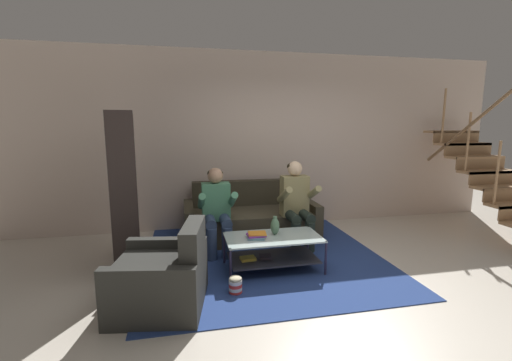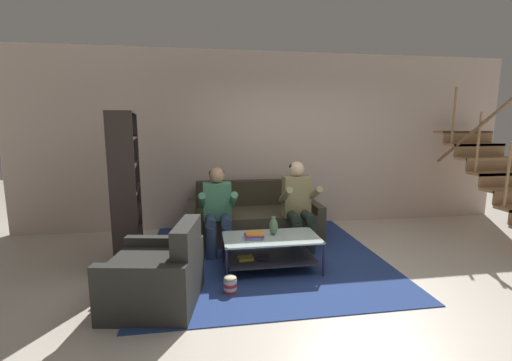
{
  "view_description": "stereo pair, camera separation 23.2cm",
  "coord_description": "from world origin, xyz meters",
  "px_view_note": "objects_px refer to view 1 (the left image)",
  "views": [
    {
      "loc": [
        -1.41,
        -3.23,
        1.73
      ],
      "look_at": [
        -0.51,
        1.0,
        1.01
      ],
      "focal_mm": 24.0,
      "sensor_mm": 36.0,
      "label": 1
    },
    {
      "loc": [
        -1.19,
        -3.27,
        1.73
      ],
      "look_at": [
        -0.51,
        1.0,
        1.01
      ],
      "focal_mm": 24.0,
      "sensor_mm": 36.0,
      "label": 2
    }
  ],
  "objects_px": {
    "couch": "(250,219)",
    "book_stack": "(256,235)",
    "vase": "(275,226)",
    "popcorn_tub": "(235,285)",
    "person_seated_right": "(297,201)",
    "coffee_table": "(272,248)",
    "bookshelf": "(122,204)",
    "armchair": "(163,279)",
    "person_seated_left": "(217,207)"
  },
  "relations": [
    {
      "from": "person_seated_right",
      "to": "popcorn_tub",
      "type": "distance_m",
      "value": 1.71
    },
    {
      "from": "coffee_table",
      "to": "bookshelf",
      "type": "distance_m",
      "value": 1.89
    },
    {
      "from": "person_seated_left",
      "to": "popcorn_tub",
      "type": "height_order",
      "value": "person_seated_left"
    },
    {
      "from": "person_seated_right",
      "to": "person_seated_left",
      "type": "bearing_deg",
      "value": -179.7
    },
    {
      "from": "couch",
      "to": "person_seated_left",
      "type": "relative_size",
      "value": 1.73
    },
    {
      "from": "vase",
      "to": "armchair",
      "type": "distance_m",
      "value": 1.47
    },
    {
      "from": "person_seated_left",
      "to": "bookshelf",
      "type": "xyz_separation_m",
      "value": [
        -1.16,
        -0.19,
        0.14
      ]
    },
    {
      "from": "vase",
      "to": "bookshelf",
      "type": "relative_size",
      "value": 0.12
    },
    {
      "from": "popcorn_tub",
      "to": "coffee_table",
      "type": "bearing_deg",
      "value": 43.67
    },
    {
      "from": "person_seated_left",
      "to": "coffee_table",
      "type": "xyz_separation_m",
      "value": [
        0.58,
        -0.71,
        -0.35
      ]
    },
    {
      "from": "bookshelf",
      "to": "popcorn_tub",
      "type": "xyz_separation_m",
      "value": [
        1.23,
        -1.02,
        -0.68
      ]
    },
    {
      "from": "person_seated_right",
      "to": "bookshelf",
      "type": "relative_size",
      "value": 0.65
    },
    {
      "from": "couch",
      "to": "popcorn_tub",
      "type": "relative_size",
      "value": 10.74
    },
    {
      "from": "person_seated_left",
      "to": "vase",
      "type": "bearing_deg",
      "value": -44.93
    },
    {
      "from": "couch",
      "to": "bookshelf",
      "type": "xyz_separation_m",
      "value": [
        -1.73,
        -0.76,
        0.5
      ]
    },
    {
      "from": "couch",
      "to": "book_stack",
      "type": "distance_m",
      "value": 1.31
    },
    {
      "from": "coffee_table",
      "to": "bookshelf",
      "type": "bearing_deg",
      "value": 163.33
    },
    {
      "from": "book_stack",
      "to": "bookshelf",
      "type": "distance_m",
      "value": 1.68
    },
    {
      "from": "popcorn_tub",
      "to": "person_seated_left",
      "type": "bearing_deg",
      "value": 93.17
    },
    {
      "from": "armchair",
      "to": "bookshelf",
      "type": "bearing_deg",
      "value": 114.71
    },
    {
      "from": "bookshelf",
      "to": "popcorn_tub",
      "type": "relative_size",
      "value": 10.11
    },
    {
      "from": "armchair",
      "to": "book_stack",
      "type": "bearing_deg",
      "value": 29.66
    },
    {
      "from": "person_seated_right",
      "to": "couch",
      "type": "bearing_deg",
      "value": 134.98
    },
    {
      "from": "person_seated_left",
      "to": "vase",
      "type": "relative_size",
      "value": 5.08
    },
    {
      "from": "bookshelf",
      "to": "popcorn_tub",
      "type": "height_order",
      "value": "bookshelf"
    },
    {
      "from": "couch",
      "to": "bookshelf",
      "type": "height_order",
      "value": "bookshelf"
    },
    {
      "from": "vase",
      "to": "popcorn_tub",
      "type": "xyz_separation_m",
      "value": [
        -0.57,
        -0.57,
        -0.42
      ]
    },
    {
      "from": "coffee_table",
      "to": "bookshelf",
      "type": "xyz_separation_m",
      "value": [
        -1.75,
        0.52,
        0.5
      ]
    },
    {
      "from": "person_seated_right",
      "to": "bookshelf",
      "type": "distance_m",
      "value": 2.3
    },
    {
      "from": "couch",
      "to": "vase",
      "type": "height_order",
      "value": "couch"
    },
    {
      "from": "person_seated_left",
      "to": "book_stack",
      "type": "height_order",
      "value": "person_seated_left"
    },
    {
      "from": "person_seated_right",
      "to": "bookshelf",
      "type": "height_order",
      "value": "bookshelf"
    },
    {
      "from": "vase",
      "to": "armchair",
      "type": "relative_size",
      "value": 0.23
    },
    {
      "from": "couch",
      "to": "person_seated_right",
      "type": "relative_size",
      "value": 1.64
    },
    {
      "from": "book_stack",
      "to": "bookshelf",
      "type": "bearing_deg",
      "value": 161.0
    },
    {
      "from": "book_stack",
      "to": "armchair",
      "type": "distance_m",
      "value": 1.2
    },
    {
      "from": "vase",
      "to": "armchair",
      "type": "bearing_deg",
      "value": -152.23
    },
    {
      "from": "bookshelf",
      "to": "couch",
      "type": "bearing_deg",
      "value": 23.69
    },
    {
      "from": "vase",
      "to": "coffee_table",
      "type": "bearing_deg",
      "value": -125.99
    },
    {
      "from": "person_seated_left",
      "to": "bookshelf",
      "type": "height_order",
      "value": "bookshelf"
    },
    {
      "from": "popcorn_tub",
      "to": "vase",
      "type": "bearing_deg",
      "value": 44.83
    },
    {
      "from": "coffee_table",
      "to": "vase",
      "type": "height_order",
      "value": "vase"
    },
    {
      "from": "person_seated_right",
      "to": "armchair",
      "type": "height_order",
      "value": "person_seated_right"
    },
    {
      "from": "couch",
      "to": "bookshelf",
      "type": "relative_size",
      "value": 1.06
    },
    {
      "from": "person_seated_left",
      "to": "armchair",
      "type": "xyz_separation_m",
      "value": [
        -0.64,
        -1.31,
        -0.35
      ]
    },
    {
      "from": "person_seated_right",
      "to": "vase",
      "type": "distance_m",
      "value": 0.82
    },
    {
      "from": "person_seated_right",
      "to": "bookshelf",
      "type": "bearing_deg",
      "value": -175.18
    },
    {
      "from": "popcorn_tub",
      "to": "book_stack",
      "type": "bearing_deg",
      "value": 56.07
    },
    {
      "from": "person_seated_right",
      "to": "armchair",
      "type": "xyz_separation_m",
      "value": [
        -1.77,
        -1.32,
        -0.38
      ]
    },
    {
      "from": "person_seated_right",
      "to": "coffee_table",
      "type": "bearing_deg",
      "value": -127.18
    }
  ]
}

